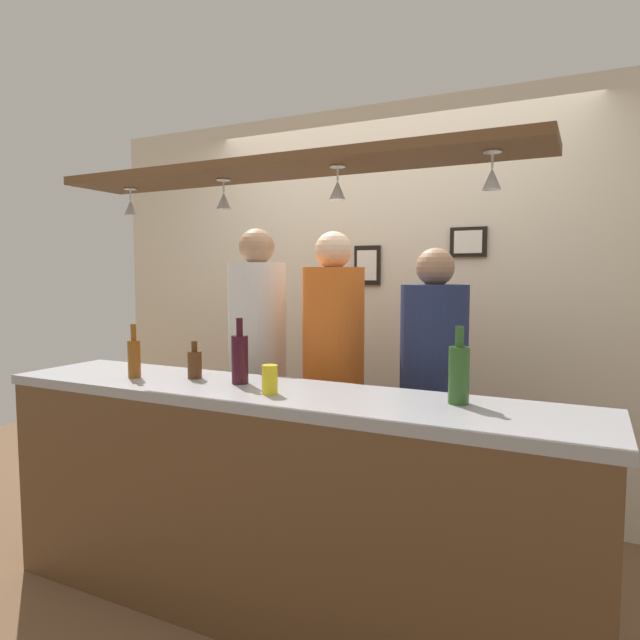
# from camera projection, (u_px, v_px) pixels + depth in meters

# --- Properties ---
(ground_plane) EXTENTS (8.00, 8.00, 0.00)m
(ground_plane) POSITION_uv_depth(u_px,v_px,m) (311.00, 573.00, 2.77)
(ground_plane) COLOR brown
(back_wall) EXTENTS (4.40, 0.06, 2.60)m
(back_wall) POSITION_uv_depth(u_px,v_px,m) (387.00, 305.00, 3.64)
(back_wall) COLOR beige
(back_wall) RESTS_ON ground_plane
(bar_counter) EXTENTS (2.70, 0.55, 1.01)m
(bar_counter) POSITION_uv_depth(u_px,v_px,m) (255.00, 475.00, 2.26)
(bar_counter) COLOR #99999E
(bar_counter) RESTS_ON ground_plane
(overhead_glass_rack) EXTENTS (2.20, 0.36, 0.04)m
(overhead_glass_rack) POSITION_uv_depth(u_px,v_px,m) (278.00, 168.00, 2.34)
(overhead_glass_rack) COLOR brown
(hanging_wineglass_far_left) EXTENTS (0.07, 0.07, 0.13)m
(hanging_wineglass_far_left) POSITION_uv_depth(u_px,v_px,m) (131.00, 207.00, 2.78)
(hanging_wineglass_far_left) COLOR silver
(hanging_wineglass_far_left) RESTS_ON overhead_glass_rack
(hanging_wineglass_left) EXTENTS (0.07, 0.07, 0.13)m
(hanging_wineglass_left) POSITION_uv_depth(u_px,v_px,m) (224.00, 200.00, 2.51)
(hanging_wineglass_left) COLOR silver
(hanging_wineglass_left) RESTS_ON overhead_glass_rack
(hanging_wineglass_center_left) EXTENTS (0.07, 0.07, 0.13)m
(hanging_wineglass_center_left) POSITION_uv_depth(u_px,v_px,m) (338.00, 189.00, 2.20)
(hanging_wineglass_center_left) COLOR silver
(hanging_wineglass_center_left) RESTS_ON overhead_glass_rack
(hanging_wineglass_center) EXTENTS (0.07, 0.07, 0.13)m
(hanging_wineglass_center) POSITION_uv_depth(u_px,v_px,m) (492.00, 178.00, 1.94)
(hanging_wineglass_center) COLOR silver
(hanging_wineglass_center) RESTS_ON overhead_glass_rack
(person_left_white_patterned_shirt) EXTENTS (0.34, 0.34, 1.77)m
(person_left_white_patterned_shirt) POSITION_uv_depth(u_px,v_px,m) (258.00, 348.00, 3.24)
(person_left_white_patterned_shirt) COLOR #2D334C
(person_left_white_patterned_shirt) RESTS_ON ground_plane
(person_middle_orange_shirt) EXTENTS (0.34, 0.34, 1.73)m
(person_middle_orange_shirt) POSITION_uv_depth(u_px,v_px,m) (333.00, 357.00, 3.03)
(person_middle_orange_shirt) COLOR #2D334C
(person_middle_orange_shirt) RESTS_ON ground_plane
(person_right_navy_shirt) EXTENTS (0.34, 0.34, 1.63)m
(person_right_navy_shirt) POSITION_uv_depth(u_px,v_px,m) (433.00, 377.00, 2.79)
(person_right_navy_shirt) COLOR #2D334C
(person_right_navy_shirt) RESTS_ON ground_plane
(bottle_champagne_green) EXTENTS (0.08, 0.08, 0.30)m
(bottle_champagne_green) POSITION_uv_depth(u_px,v_px,m) (459.00, 373.00, 2.11)
(bottle_champagne_green) COLOR #2D5623
(bottle_champagne_green) RESTS_ON bar_counter
(bottle_beer_amber_tall) EXTENTS (0.06, 0.06, 0.26)m
(bottle_beer_amber_tall) POSITION_uv_depth(u_px,v_px,m) (134.00, 357.00, 2.64)
(bottle_beer_amber_tall) COLOR brown
(bottle_beer_amber_tall) RESTS_ON bar_counter
(bottle_wine_dark_red) EXTENTS (0.08, 0.08, 0.30)m
(bottle_wine_dark_red) POSITION_uv_depth(u_px,v_px,m) (240.00, 358.00, 2.50)
(bottle_wine_dark_red) COLOR #380F19
(bottle_wine_dark_red) RESTS_ON bar_counter
(bottle_beer_brown_stubby) EXTENTS (0.07, 0.07, 0.18)m
(bottle_beer_brown_stubby) POSITION_uv_depth(u_px,v_px,m) (195.00, 364.00, 2.63)
(bottle_beer_brown_stubby) COLOR #512D14
(bottle_beer_brown_stubby) RESTS_ON bar_counter
(drink_can) EXTENTS (0.07, 0.07, 0.12)m
(drink_can) POSITION_uv_depth(u_px,v_px,m) (270.00, 379.00, 2.28)
(drink_can) COLOR yellow
(drink_can) RESTS_ON bar_counter
(picture_frame_upper_small) EXTENTS (0.22, 0.02, 0.18)m
(picture_frame_upper_small) POSITION_uv_depth(u_px,v_px,m) (468.00, 242.00, 3.34)
(picture_frame_upper_small) COLOR black
(picture_frame_upper_small) RESTS_ON back_wall
(picture_frame_crest) EXTENTS (0.18, 0.02, 0.26)m
(picture_frame_crest) POSITION_uv_depth(u_px,v_px,m) (367.00, 265.00, 3.64)
(picture_frame_crest) COLOR black
(picture_frame_crest) RESTS_ON back_wall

